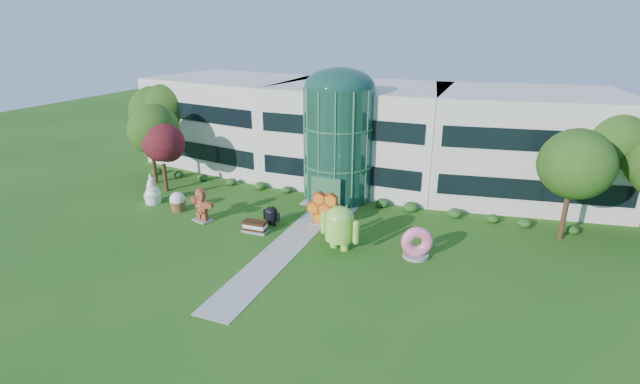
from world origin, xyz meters
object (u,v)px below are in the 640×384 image
at_px(android_green, 340,224).
at_px(gingerbread, 201,205).
at_px(android_black, 271,214).
at_px(donut, 417,242).

bearing_deg(android_green, gingerbread, -167.58).
bearing_deg(gingerbread, android_black, 32.35).
xyz_separation_m(android_green, gingerbread, (-11.74, 0.46, -0.46)).
xyz_separation_m(android_green, android_black, (-6.26, 1.82, -0.95)).
height_order(android_black, gingerbread, gingerbread).
relative_size(android_black, gingerbread, 0.59).
relative_size(android_green, donut, 1.63).
bearing_deg(android_black, gingerbread, -159.80).
bearing_deg(android_black, donut, 0.90).
bearing_deg(donut, gingerbread, 160.38).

